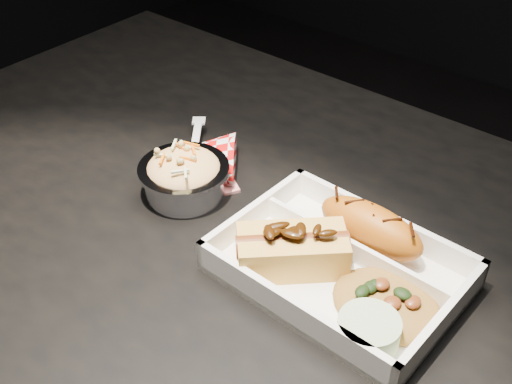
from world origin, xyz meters
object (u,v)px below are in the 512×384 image
food_tray (340,269)px  hotdog (292,248)px  foil_coleslaw_cup (184,174)px  napkin_fork (193,159)px  fried_pastry (371,227)px  dining_table (246,295)px

food_tray → hotdog: size_ratio=2.05×
food_tray → foil_coleslaw_cup: size_ratio=2.25×
hotdog → napkin_fork: napkin_fork is taller
foil_coleslaw_cup → napkin_fork: bearing=122.8°
fried_pastry → napkin_fork: bearing=-177.2°
napkin_fork → fried_pastry: bearing=54.1°
napkin_fork → food_tray: bearing=42.0°
food_tray → napkin_fork: 0.26m
food_tray → fried_pastry: 0.06m
food_tray → hotdog: hotdog is taller
fried_pastry → foil_coleslaw_cup: 0.24m
hotdog → napkin_fork: bearing=118.5°
food_tray → hotdog: bearing=-149.2°
fried_pastry → napkin_fork: 0.26m
dining_table → foil_coleslaw_cup: 0.17m
fried_pastry → napkin_fork: (-0.26, -0.01, -0.02)m
napkin_fork → foil_coleslaw_cup: bearing=-5.9°
napkin_fork → dining_table: bearing=27.4°
dining_table → napkin_fork: 0.19m
dining_table → food_tray: 0.15m
dining_table → foil_coleslaw_cup: (-0.12, 0.02, 0.12)m
food_tray → foil_coleslaw_cup: foil_coleslaw_cup is taller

